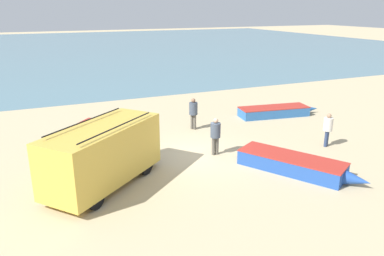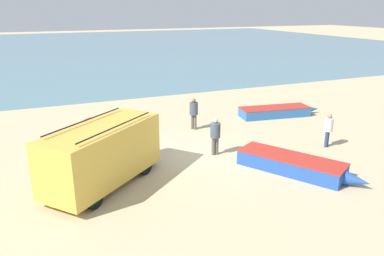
# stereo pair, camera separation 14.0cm
# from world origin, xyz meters

# --- Properties ---
(ground_plane) EXTENTS (200.00, 200.00, 0.00)m
(ground_plane) POSITION_xyz_m (0.00, 0.00, 0.00)
(ground_plane) COLOR tan
(sea_water) EXTENTS (120.00, 80.00, 0.01)m
(sea_water) POSITION_xyz_m (0.00, 52.00, 0.00)
(sea_water) COLOR slate
(sea_water) RESTS_ON ground_plane
(parked_van) EXTENTS (5.09, 4.69, 2.50)m
(parked_van) POSITION_xyz_m (-4.38, -1.41, 1.29)
(parked_van) COLOR gold
(parked_van) RESTS_ON ground_plane
(fishing_rowboat_0) EXTENTS (5.38, 1.99, 0.59)m
(fishing_rowboat_0) POSITION_xyz_m (7.35, 3.95, 0.29)
(fishing_rowboat_0) COLOR #2D66AD
(fishing_rowboat_0) RESTS_ON ground_plane
(fishing_rowboat_1) EXTENTS (3.53, 5.06, 0.64)m
(fishing_rowboat_1) POSITION_xyz_m (3.07, -3.33, 0.32)
(fishing_rowboat_1) COLOR #234CA3
(fishing_rowboat_1) RESTS_ON ground_plane
(fishing_rowboat_2) EXTENTS (4.00, 4.41, 0.52)m
(fishing_rowboat_2) POSITION_xyz_m (-4.57, 4.55, 0.26)
(fishing_rowboat_2) COLOR #1E757F
(fishing_rowboat_2) RESTS_ON ground_plane
(fisherman_0) EXTENTS (0.44, 0.44, 1.67)m
(fisherman_0) POSITION_xyz_m (6.38, -1.51, 1.00)
(fisherman_0) COLOR navy
(fisherman_0) RESTS_ON ground_plane
(fisherman_1) EXTENTS (0.46, 0.46, 1.76)m
(fisherman_1) POSITION_xyz_m (0.89, -0.30, 1.05)
(fisherman_1) COLOR #5B564C
(fisherman_1) RESTS_ON ground_plane
(fisherman_2) EXTENTS (0.46, 0.46, 1.77)m
(fisherman_2) POSITION_xyz_m (1.49, 3.57, 1.06)
(fisherman_2) COLOR #5B564C
(fisherman_2) RESTS_ON ground_plane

